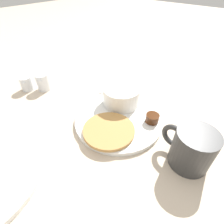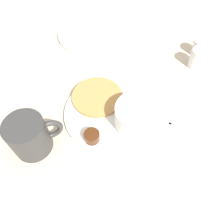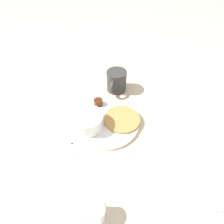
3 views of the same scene
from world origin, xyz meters
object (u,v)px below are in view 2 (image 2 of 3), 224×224
at_px(plate, 112,112).
at_px(fork, 168,129).
at_px(creamer_pitcher_far, 200,47).
at_px(bowl, 138,115).
at_px(coffee_mug, 30,137).
at_px(creamer_pitcher_near, 198,58).

distance_m(plate, fork, 0.14).
height_order(plate, creamer_pitcher_far, creamer_pitcher_far).
relative_size(bowl, creamer_pitcher_far, 2.16).
bearing_deg(plate, bowl, 123.21).
height_order(bowl, coffee_mug, coffee_mug).
relative_size(creamer_pitcher_far, fork, 0.38).
height_order(plate, fork, plate).
bearing_deg(coffee_mug, bowl, 166.99).
bearing_deg(fork, plate, -46.51).
relative_size(coffee_mug, creamer_pitcher_far, 2.35).
bearing_deg(fork, coffee_mug, -18.78).
xyz_separation_m(plate, coffee_mug, (0.20, 0.00, 0.04)).
relative_size(coffee_mug, creamer_pitcher_near, 1.99).
height_order(bowl, creamer_pitcher_near, bowl).
distance_m(plate, creamer_pitcher_near, 0.30).
distance_m(plate, creamer_pitcher_far, 0.35).
distance_m(plate, coffee_mug, 0.20).
xyz_separation_m(coffee_mug, creamer_pitcher_far, (-0.54, -0.08, -0.02)).
bearing_deg(creamer_pitcher_near, fork, 35.75).
relative_size(bowl, creamer_pitcher_near, 1.83).
bearing_deg(creamer_pitcher_far, fork, 37.04).
distance_m(bowl, creamer_pitcher_far, 0.33).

